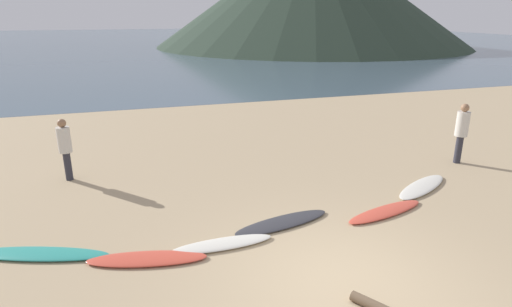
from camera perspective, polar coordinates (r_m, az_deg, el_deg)
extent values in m
cube|color=tan|center=(16.04, -5.83, 2.95)|extent=(120.00, 120.00, 0.20)
cube|color=#475B6B|center=(69.73, -15.39, 14.36)|extent=(140.00, 100.00, 0.01)
ellipsoid|color=teal|center=(8.73, -27.11, -11.89)|extent=(2.57, 1.30, 0.08)
ellipsoid|color=#D84C38|center=(7.91, -14.40, -13.51)|extent=(2.16, 0.97, 0.08)
ellipsoid|color=silver|center=(8.13, -4.54, -12.01)|extent=(1.93, 0.48, 0.08)
ellipsoid|color=#333338|center=(8.88, 3.54, -9.20)|extent=(2.24, 0.98, 0.08)
ellipsoid|color=#D84C38|center=(9.72, 16.97, -7.45)|extent=(2.16, 0.97, 0.08)
ellipsoid|color=silver|center=(11.34, 21.38, -4.16)|extent=(2.15, 1.51, 0.09)
cylinder|color=#2D2D38|center=(12.00, -23.90, -1.55)|extent=(0.18, 0.18, 0.76)
cylinder|color=beige|center=(11.80, -24.34, 1.68)|extent=(0.33, 0.33, 0.66)
sphere|color=#936B4C|center=(11.69, -24.62, 3.72)|extent=(0.21, 0.21, 0.21)
cylinder|color=#2D2D38|center=(13.54, 25.52, 0.50)|extent=(0.19, 0.19, 0.81)
cylinder|color=beige|center=(13.35, 25.96, 3.58)|extent=(0.35, 0.35, 0.70)
sphere|color=#936B4C|center=(13.25, 26.24, 5.52)|extent=(0.23, 0.23, 0.23)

